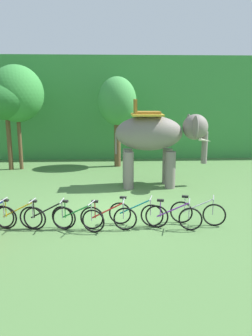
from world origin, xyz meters
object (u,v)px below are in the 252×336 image
object	(u,v)px
bike_yellow	(19,217)
tree_far_right	(6,99)
bike_green	(77,218)
bike_white	(197,213)
tree_left	(17,94)
elephant	(157,136)
bike_purple	(173,217)
bike_teal	(136,213)
bike_black	(47,217)
bike_red	(108,217)
tree_right	(117,102)

from	to	relation	value
bike_yellow	tree_far_right	bearing A→B (deg)	107.60
bike_green	bike_white	world-z (taller)	same
tree_left	elephant	size ratio (longest dim) A/B	1.32
elephant	bike_purple	size ratio (longest dim) A/B	2.48
bike_yellow	bike_teal	distance (m)	3.53
tree_far_right	tree_left	bearing A→B (deg)	7.98
tree_left	bike_black	size ratio (longest dim) A/B	3.21
bike_black	bike_red	distance (m)	1.82
tree_left	bike_green	distance (m)	10.12
elephant	bike_purple	bearing A→B (deg)	-91.51
bike_black	bike_white	distance (m)	4.58
bike_purple	elephant	bearing A→B (deg)	88.49
bike_green	bike_teal	bearing A→B (deg)	10.52
bike_red	bike_yellow	bearing A→B (deg)	175.84
tree_far_right	bike_white	world-z (taller)	tree_far_right
bike_purple	bike_white	bearing A→B (deg)	21.86
tree_left	bike_black	bearing A→B (deg)	-70.68
tree_right	bike_red	world-z (taller)	tree_right
elephant	bike_red	xyz separation A→B (m)	(-2.07, -4.85, -1.82)
bike_red	bike_teal	size ratio (longest dim) A/B	1.02
elephant	bike_teal	world-z (taller)	elephant
bike_white	bike_purple	bearing A→B (deg)	-158.14
bike_red	bike_teal	xyz separation A→B (m)	(0.84, 0.30, 0.00)
tree_left	bike_teal	world-z (taller)	tree_left
tree_far_right	bike_teal	world-z (taller)	tree_far_right
bike_black	bike_green	distance (m)	0.92
bike_yellow	bike_green	size ratio (longest dim) A/B	1.04
bike_black	elephant	bearing A→B (deg)	50.58
elephant	tree_left	bearing A→B (deg)	151.41
elephant	bike_black	world-z (taller)	elephant
elephant	bike_white	distance (m)	4.96
tree_left	elephant	bearing A→B (deg)	-28.59
tree_right	bike_green	bearing A→B (deg)	-98.53
elephant	bike_purple	xyz separation A→B (m)	(-0.13, -4.89, -1.82)
tree_left	tree_right	bearing A→B (deg)	5.66
bike_green	bike_red	bearing A→B (deg)	1.35
bike_black	bike_teal	bearing A→B (deg)	4.03
tree_left	elephant	distance (m)	8.02
elephant	bike_yellow	world-z (taller)	elephant
bike_red	bike_white	xyz separation A→B (m)	(2.76, 0.29, 0.00)
tree_left	elephant	xyz separation A→B (m)	(6.87, -3.74, -1.80)
tree_right	bike_purple	distance (m)	9.80
bike_red	bike_teal	bearing A→B (deg)	19.89
tree_right	bike_white	xyz separation A→B (m)	(2.30, -8.82, -3.18)
bike_teal	bike_white	size ratio (longest dim) A/B	1.01
bike_yellow	bike_white	world-z (taller)	same
bike_green	bike_teal	size ratio (longest dim) A/B	0.97
bike_yellow	bike_teal	xyz separation A→B (m)	(3.53, 0.11, 0.00)
tree_far_right	bike_white	xyz separation A→B (m)	(8.09, -8.23, -3.34)
tree_left	bike_green	bearing A→B (deg)	-65.77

